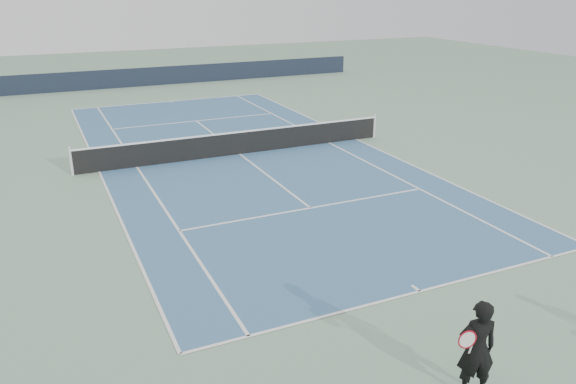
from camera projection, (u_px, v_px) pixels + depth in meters
name	position (u px, v px, depth m)	size (l,w,h in m)	color
ground	(240.00, 154.00, 22.76)	(80.00, 80.00, 0.00)	gray
court_surface	(240.00, 154.00, 22.75)	(10.97, 23.77, 0.01)	#3B668D
tennis_net	(239.00, 142.00, 22.58)	(12.90, 0.10, 1.07)	silver
windscreen_far	(149.00, 77.00, 37.79)	(30.00, 0.25, 1.20)	black
tennis_player	(477.00, 348.00, 9.21)	(0.85, 0.67, 1.79)	black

